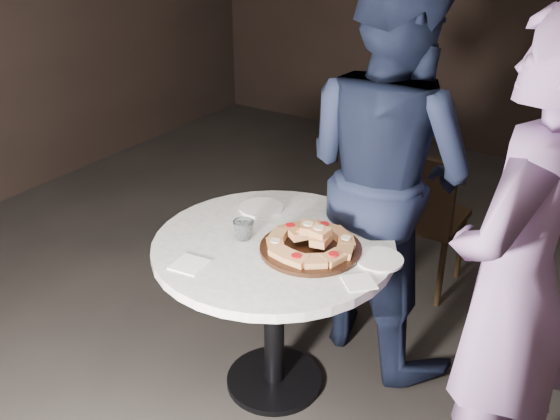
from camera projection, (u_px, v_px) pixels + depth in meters
name	position (u px, v px, depth m)	size (l,w,h in m)	color
floor	(302.00, 390.00, 2.95)	(7.00, 7.00, 0.00)	black
table	(274.00, 271.00, 2.71)	(1.34, 1.34, 0.78)	black
serving_board	(311.00, 248.00, 2.58)	(0.42, 0.42, 0.02)	black
focaccia_pile	(311.00, 240.00, 2.56)	(0.38, 0.37, 0.10)	#B87A47
plate_left	(261.00, 208.00, 2.92)	(0.21, 0.21, 0.01)	white
plate_right	(379.00, 259.00, 2.51)	(0.19, 0.19, 0.01)	white
water_glass	(244.00, 230.00, 2.65)	(0.09, 0.09, 0.08)	silver
napkin_near	(190.00, 265.00, 2.48)	(0.13, 0.13, 0.01)	white
napkin_far	(359.00, 282.00, 2.36)	(0.11, 0.11, 0.01)	white
chair_far	(421.00, 213.00, 3.48)	(0.42, 0.44, 0.88)	black
diner_navy	(388.00, 173.00, 2.89)	(0.92, 0.71, 1.89)	#141B31
diner_teal	(514.00, 283.00, 2.11)	(0.67, 0.44, 1.84)	#7F6399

